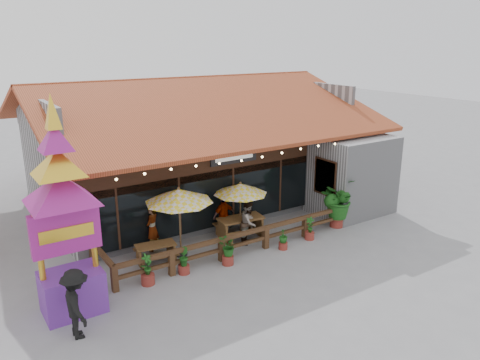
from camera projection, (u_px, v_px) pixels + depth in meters
ground at (268, 241)px, 18.90m from camera, size 100.00×100.00×0.00m
restaurant_building at (196, 155)px, 23.71m from camera, size 15.50×14.73×6.09m
patio_railing at (224, 242)px, 17.33m from camera, size 10.00×2.60×0.92m
umbrella_left at (179, 196)px, 16.98m from camera, size 2.82×2.82×2.70m
umbrella_right at (240, 189)px, 18.77m from camera, size 2.90×2.90×2.35m
picnic_table_left at (156, 250)px, 16.99m from camera, size 1.60×1.43×0.69m
picnic_table_right at (241, 224)px, 19.02m from camera, size 2.00×1.78×0.88m
thai_sign_tower at (61, 195)px, 12.95m from camera, size 2.60×2.60×6.96m
tropical_plant at (338, 199)px, 20.01m from camera, size 2.06×2.00×2.17m
diner_a at (152, 228)px, 17.81m from camera, size 0.78×0.76×1.81m
diner_b at (249, 222)px, 18.48m from camera, size 1.07×1.04×1.74m
diner_c at (224, 216)px, 19.18m from camera, size 1.02×0.45×1.73m
pedestrian at (76, 304)px, 12.53m from camera, size 0.75×1.29×1.99m
planter_a at (147, 272)px, 15.41m from camera, size 0.46×0.45×1.10m
planter_b at (184, 262)px, 16.13m from camera, size 0.40×0.43×0.97m
planter_c at (228, 250)px, 16.75m from camera, size 0.68×0.61×1.02m
planter_d at (283, 239)px, 18.03m from camera, size 0.43×0.43×0.86m
planter_e at (310, 230)px, 18.93m from camera, size 0.39×0.41×0.96m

